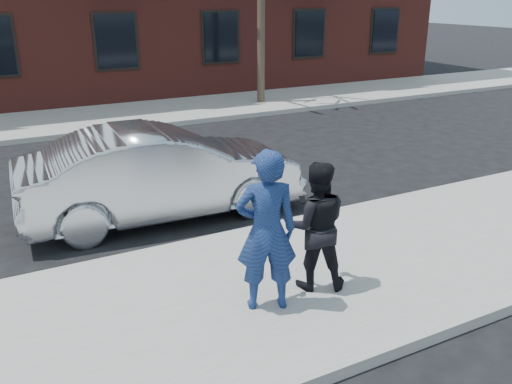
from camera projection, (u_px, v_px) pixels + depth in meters
ground at (346, 265)px, 7.88m from camera, size 100.00×100.00×0.00m
near_sidewalk at (357, 268)px, 7.65m from camera, size 50.00×3.50×0.15m
near_curb at (291, 223)px, 9.14m from camera, size 50.00×0.10×0.15m
far_sidewalk at (133, 115)px, 17.19m from camera, size 50.00×3.50×0.15m
far_curb at (150, 127)px, 15.70m from camera, size 50.00×0.10×0.15m
silver_sedan at (162, 173)px, 9.37m from camera, size 4.91×1.91×1.60m
man_hoodie at (266, 231)px, 6.26m from camera, size 0.84×0.69×1.98m
man_peacoat at (316, 226)px, 6.77m from camera, size 1.01×0.93×1.68m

